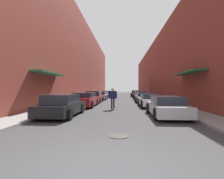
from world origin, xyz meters
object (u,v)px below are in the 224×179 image
Objects in this scene: parked_car_left_0 at (62,106)px; parked_car_right_0 at (167,106)px; parked_car_left_1 at (85,100)px; parked_car_right_4 at (138,95)px; parked_car_left_5 at (107,94)px; parked_car_right_1 at (151,100)px; parked_car_right_5 at (136,93)px; parked_car_right_3 at (140,96)px; parked_car_right_2 at (144,97)px; parked_car_left_2 at (94,97)px; manhole_cover at (119,136)px; traffic_light at (150,85)px; parked_car_left_3 at (100,96)px; skateboarder at (113,96)px; parked_car_left_4 at (103,94)px.

parked_car_left_0 is 0.99× the size of parked_car_right_0.
parked_car_left_1 reaches higher than parked_car_right_4.
parked_car_left_5 is 1.03× the size of parked_car_right_1.
parked_car_right_5 is (6.12, 20.55, 0.00)m from parked_car_left_1.
parked_car_right_3 is 0.89× the size of parked_car_right_5.
parked_car_left_2 is at bearing -178.79° from parked_car_right_2.
manhole_cover is (3.35, -14.88, -0.64)m from parked_car_left_2.
parked_car_left_2 is 1.08× the size of parked_car_left_5.
parked_car_left_2 reaches higher than parked_car_right_2.
traffic_light is (8.10, 8.99, 1.56)m from parked_car_left_2.
parked_car_left_3 is at bearing 120.35° from parked_car_right_1.
parked_car_left_0 is 4.53m from skateboarder.
traffic_light reaches higher than parked_car_left_4.
parked_car_left_1 is 1.06× the size of parked_car_right_2.
parked_car_right_3 is (0.07, 10.16, 0.03)m from parked_car_right_1.
traffic_light is at bearing 84.06° from parked_car_right_0.
traffic_light reaches higher than manhole_cover.
parked_car_right_2 reaches higher than parked_car_left_5.
parked_car_left_5 is 2.37× the size of skateboarder.
parked_car_left_2 is 12.11m from parked_car_right_0.
parked_car_right_2 is (6.00, -5.08, 0.01)m from parked_car_left_3.
parked_car_left_4 is at bearing 89.77° from parked_car_left_0.
parked_car_left_0 is 17.02m from parked_car_right_3.
parked_car_right_4 is at bearing 89.72° from parked_car_right_0.
parked_car_left_3 is 5.55m from parked_car_left_4.
parked_car_left_3 is at bearing 89.58° from parked_car_left_2.
manhole_cover is at bearing -96.50° from parked_car_right_4.
parked_car_left_2 reaches higher than parked_car_left_3.
parked_car_left_0 reaches higher than parked_car_left_3.
parked_car_right_1 is 10.16m from parked_car_right_3.
parked_car_right_2 is at bearing 60.16° from parked_car_left_0.
parked_car_right_1 is 4.01m from skateboarder.
parked_car_left_4 is 8.53m from traffic_light.
parked_car_right_2 is at bearing 89.90° from parked_car_right_1.
traffic_light is (4.75, 23.87, 2.21)m from manhole_cover.
traffic_light reaches higher than parked_car_right_1.
traffic_light is at bearing -40.46° from parked_car_left_5.
parked_car_left_4 is 25.87m from manhole_cover.
parked_car_left_3 is at bearing -90.13° from parked_car_left_5.
parked_car_right_2 is at bearing -60.08° from parked_car_left_4.
skateboarder is (2.69, -7.20, 0.41)m from parked_car_left_2.
parked_car_right_1 is 5.64× the size of manhole_cover.
parked_car_right_5 is at bearing 59.27° from parked_car_left_3.
parked_car_right_4 is 17.46m from skateboarder.
parked_car_right_3 is at bearing 82.18° from manhole_cover.
traffic_light reaches higher than parked_car_left_0.
skateboarder is (-3.42, -22.61, 0.43)m from parked_car_right_5.
traffic_light is at bearing 67.21° from parked_car_left_0.
parked_car_left_3 is at bearing -120.73° from parked_car_right_5.
parked_car_left_4 is at bearing 90.44° from parked_car_left_2.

